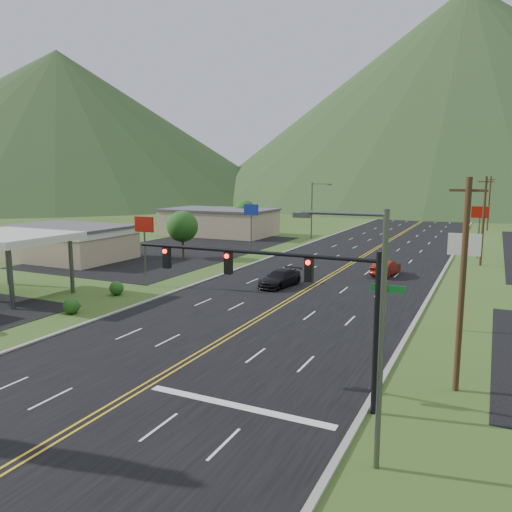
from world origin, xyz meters
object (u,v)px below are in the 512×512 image
at_px(traffic_signal, 287,283).
at_px(streetlight_east, 372,323).
at_px(streetlight_west, 314,207).
at_px(car_dark_mid, 280,279).
at_px(gas_canopy, 7,239).
at_px(car_red_far, 386,268).

bearing_deg(traffic_signal, streetlight_east, -40.39).
distance_m(streetlight_west, car_dark_mid, 36.45).
distance_m(traffic_signal, car_dark_mid, 23.34).
bearing_deg(gas_canopy, car_dark_mid, 33.87).
distance_m(streetlight_west, car_red_far, 30.89).
bearing_deg(streetlight_west, car_dark_mid, -75.63).
bearing_deg(streetlight_east, gas_canopy, 160.12).
height_order(streetlight_east, streetlight_west, same).
distance_m(traffic_signal, car_red_far, 30.75).
relative_size(car_dark_mid, car_red_far, 1.08).
height_order(car_dark_mid, car_red_far, car_red_far).
bearing_deg(car_red_far, streetlight_west, -49.36).
xyz_separation_m(streetlight_west, car_dark_mid, (8.98, -35.04, -4.43)).
distance_m(traffic_signal, gas_canopy, 29.59).
distance_m(traffic_signal, streetlight_west, 58.88).
relative_size(streetlight_east, gas_canopy, 0.90).
height_order(traffic_signal, car_dark_mid, traffic_signal).
xyz_separation_m(traffic_signal, streetlight_west, (-18.16, 56.00, -0.15)).
bearing_deg(streetlight_east, car_dark_mid, 119.08).
relative_size(gas_canopy, car_red_far, 2.08).
bearing_deg(gas_canopy, streetlight_east, -19.88).
relative_size(traffic_signal, streetlight_west, 1.46).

